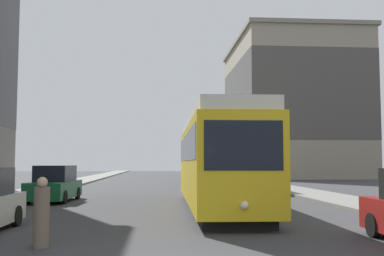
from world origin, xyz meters
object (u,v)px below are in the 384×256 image
(streetcar, at_px, (216,159))
(transit_bus, at_px, (232,163))
(parked_car_left_near, at_px, (55,185))
(pedestrian_on_sidewalk, at_px, (41,214))

(streetcar, distance_m, transit_bus, 15.84)
(parked_car_left_near, relative_size, pedestrian_on_sidewalk, 2.87)
(transit_bus, relative_size, pedestrian_on_sidewalk, 7.28)
(streetcar, relative_size, transit_bus, 1.21)
(streetcar, bearing_deg, pedestrian_on_sidewalk, -120.21)
(parked_car_left_near, bearing_deg, streetcar, -26.28)
(streetcar, xyz_separation_m, pedestrian_on_sidewalk, (-5.21, -8.56, -1.34))
(transit_bus, xyz_separation_m, pedestrian_on_sidewalk, (-8.38, -24.07, -1.19))
(streetcar, height_order, pedestrian_on_sidewalk, streetcar)
(parked_car_left_near, height_order, pedestrian_on_sidewalk, parked_car_left_near)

